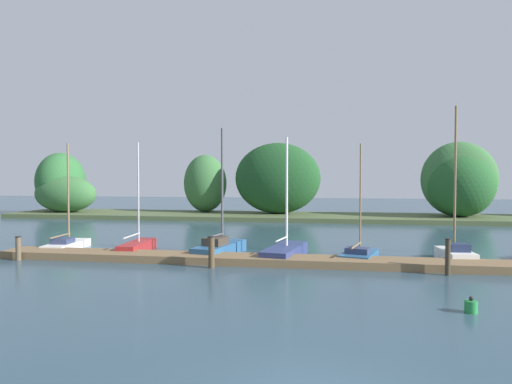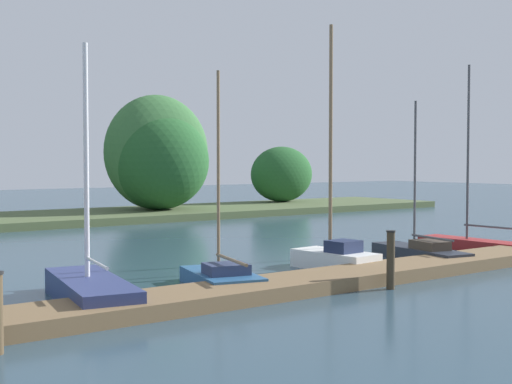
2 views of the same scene
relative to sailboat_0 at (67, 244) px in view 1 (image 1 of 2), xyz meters
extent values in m
cube|color=brown|center=(14.00, -2.26, -0.15)|extent=(31.33, 1.80, 0.35)
cube|color=#4C5B38|center=(14.00, 20.58, -0.13)|extent=(62.71, 8.00, 0.40)
ellipsoid|color=#386B38|center=(1.33, 22.58, 2.98)|extent=(4.38, 3.95, 5.82)
ellipsoid|color=#386B38|center=(26.59, 22.31, 2.61)|extent=(4.54, 3.33, 5.06)
ellipsoid|color=#2D6633|center=(-13.95, 21.21, 3.12)|extent=(4.79, 5.55, 6.10)
ellipsoid|color=#1E4C23|center=(8.93, 21.35, 3.50)|extent=(8.29, 4.41, 6.86)
ellipsoid|color=#386B38|center=(25.37, 20.71, 3.43)|extent=(6.62, 3.55, 6.71)
ellipsoid|color=#235628|center=(25.41, 20.56, 2.90)|extent=(6.01, 5.28, 5.66)
ellipsoid|color=#386B38|center=(-12.49, 19.69, 1.92)|extent=(6.50, 3.53, 3.69)
cube|color=white|center=(0.01, -0.09, -0.12)|extent=(1.50, 3.49, 0.42)
cube|color=white|center=(-0.13, 1.43, -0.14)|extent=(0.73, 0.90, 0.36)
cube|color=#2D3856|center=(0.05, -0.52, 0.23)|extent=(0.99, 1.09, 0.27)
cylinder|color=#7F6647|center=(-0.01, 0.16, 2.78)|extent=(0.11, 0.11, 5.37)
cylinder|color=#7F6647|center=(0.07, -0.76, 0.52)|extent=(0.25, 2.04, 0.07)
cube|color=maroon|center=(4.17, -0.33, -0.05)|extent=(1.17, 3.55, 0.56)
cube|color=maroon|center=(4.07, 1.24, -0.07)|extent=(0.57, 0.90, 0.48)
cylinder|color=#B7B7BC|center=(4.15, -0.07, 2.84)|extent=(0.09, 0.09, 5.22)
cylinder|color=#B7B7BC|center=(4.22, -1.05, 0.65)|extent=(0.22, 2.18, 0.08)
cube|color=#285684|center=(8.65, -0.44, -0.03)|extent=(2.02, 4.19, 0.60)
cube|color=#285684|center=(9.02, 1.34, -0.06)|extent=(0.86, 1.12, 0.51)
cube|color=#3D3328|center=(8.55, -0.93, 0.46)|extent=(1.15, 1.37, 0.39)
cylinder|color=#4C4C51|center=(8.71, -0.14, 3.19)|extent=(0.11, 0.11, 5.84)
cylinder|color=#4C4C51|center=(8.56, -0.89, 0.74)|extent=(0.43, 1.68, 0.09)
cube|color=navy|center=(11.98, -0.77, -0.03)|extent=(1.99, 4.33, 0.60)
cube|color=navy|center=(12.31, 1.07, -0.06)|extent=(0.88, 1.15, 0.51)
cylinder|color=silver|center=(12.04, -0.47, 2.92)|extent=(0.12, 0.12, 5.30)
cylinder|color=silver|center=(11.89, -1.30, 0.69)|extent=(0.40, 1.86, 0.08)
cube|color=#285684|center=(15.50, -0.78, -0.12)|extent=(2.04, 3.11, 0.41)
cube|color=#285684|center=(15.82, 0.47, -0.14)|extent=(0.91, 0.88, 0.35)
cube|color=#2D3856|center=(15.41, -1.13, 0.22)|extent=(1.22, 1.09, 0.27)
cylinder|color=#7F6647|center=(15.55, -0.57, 2.65)|extent=(0.08, 0.08, 5.13)
cylinder|color=#7F6647|center=(15.33, -1.48, 0.49)|extent=(0.59, 2.03, 0.08)
cube|color=white|center=(19.94, -0.25, -0.06)|extent=(1.39, 2.73, 0.54)
cube|color=white|center=(19.84, 0.93, -0.08)|extent=(0.70, 0.71, 0.46)
cube|color=#1E2847|center=(19.97, -0.58, 0.39)|extent=(0.94, 0.87, 0.35)
cylinder|color=#7F6647|center=(19.92, -0.05, 3.58)|extent=(0.11, 0.11, 6.74)
cylinder|color=brown|center=(-0.41, -3.40, 0.23)|extent=(0.24, 0.24, 1.11)
cylinder|color=black|center=(-0.41, -3.40, 0.80)|extent=(0.27, 0.27, 0.04)
cylinder|color=#4C3D28|center=(9.08, -3.60, 0.35)|extent=(0.27, 0.27, 1.35)
cylinder|color=black|center=(9.08, -3.60, 1.04)|extent=(0.31, 0.31, 0.04)
cylinder|color=#3D3323|center=(18.85, -3.46, 0.40)|extent=(0.21, 0.21, 1.45)
cylinder|color=black|center=(18.85, -3.46, 1.14)|extent=(0.24, 0.24, 0.04)
cylinder|color=#23843D|center=(18.27, -8.74, -0.15)|extent=(0.36, 0.36, 0.35)
sphere|color=black|center=(18.27, -8.74, 0.09)|extent=(0.13, 0.13, 0.13)
camera|label=1|loc=(14.30, -22.84, 3.62)|focal=32.24mm
camera|label=2|loc=(5.74, -15.41, 2.89)|focal=48.79mm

